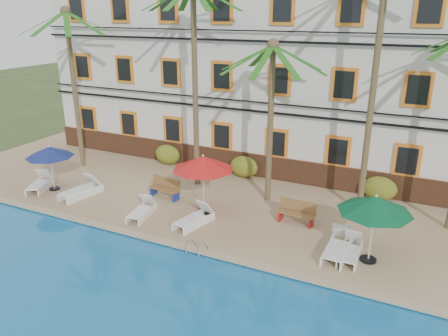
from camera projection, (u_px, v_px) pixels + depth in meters
The scene contains 23 objects.
ground at pixel (179, 238), 16.98m from camera, with size 100.00×100.00×0.00m, color #384C23.
pool_deck at pixel (232, 190), 21.17m from camera, with size 30.00×12.00×0.25m, color tan.
pool_coping at pixel (166, 242), 16.12m from camera, with size 30.00×0.35×0.06m, color tan.
hotel_building at pixel (271, 68), 23.59m from camera, with size 25.40×6.44×10.22m.
palm_a at pixel (72, 68), 22.30m from camera, with size 4.50×4.50×8.31m.
palm_b at pixel (195, 61), 19.59m from camera, with size 4.50×4.50×9.42m.
palm_c at pixel (271, 99), 18.26m from camera, with size 4.50×4.50×7.05m.
palm_d at pixel (377, 55), 16.44m from camera, with size 4.50×4.50×10.43m.
shrub_left at pixel (168, 154), 24.21m from camera, with size 1.50×0.90×1.10m, color #1D5217.
shrub_mid at pixel (244, 167), 22.33m from camera, with size 1.50×0.90×1.10m, color #1D5217.
shrub_right at pixel (380, 188), 19.62m from camera, with size 1.50×0.90×1.10m, color #1D5217.
umbrella_blue at pixel (49, 152), 20.29m from camera, with size 2.21×2.21×2.21m.
umbrella_red at pixel (203, 163), 17.83m from camera, with size 2.59×2.59×2.58m.
umbrella_green at pixel (375, 205), 14.27m from camera, with size 2.47×2.47×2.47m.
lounger_a at pixel (40, 183), 20.90m from camera, with size 1.37×1.94×0.87m.
lounger_b at pixel (82, 190), 20.09m from camera, with size 1.07×2.13×0.96m.
lounger_c at pixel (142, 210), 18.15m from camera, with size 0.89×1.80×0.82m.
lounger_d at pixel (195, 218), 17.42m from camera, with size 1.07×1.98×0.89m.
lounger_e at pixel (338, 247), 15.26m from camera, with size 0.73×2.02×0.95m.
lounger_f at pixel (350, 250), 15.10m from camera, with size 0.67×1.78×0.84m.
bench_left at pixel (165, 188), 19.90m from camera, with size 1.54×0.63×0.93m.
bench_right at pixel (297, 212), 17.51m from camera, with size 1.52×0.54×0.93m.
pool_ladder at pixel (197, 253), 15.48m from camera, with size 0.54×0.74×0.74m.
Camera 1 is at (8.10, -12.77, 8.36)m, focal length 35.00 mm.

